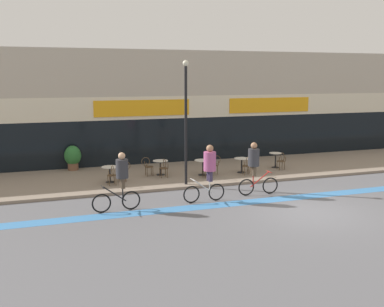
{
  "coord_description": "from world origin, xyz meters",
  "views": [
    {
      "loc": [
        -8.92,
        -13.23,
        4.79
      ],
      "look_at": [
        -2.54,
        5.51,
        1.35
      ],
      "focal_mm": 42.0,
      "sensor_mm": 36.0,
      "label": 1
    }
  ],
  "objects_px": {
    "cyclist_0": "(255,164)",
    "cyclist_1": "(121,177)",
    "lamp_post": "(186,114)",
    "cafe_chair_0_near": "(112,174)",
    "cyclist_2": "(209,168)",
    "cafe_chair_2_near": "(208,167)",
    "cafe_chair_0_side": "(124,170)",
    "cafe_chair_3_side": "(253,161)",
    "cafe_chair_4_near": "(282,160)",
    "cafe_chair_1_side": "(148,165)",
    "cafe_chair_3_near": "(247,165)",
    "cafe_chair_2_side": "(215,164)",
    "bistro_table_3": "(242,162)",
    "bistro_table_2": "(203,164)",
    "planter_pot": "(73,157)",
    "bistro_table_0": "(110,171)",
    "cafe_chair_1_near": "(164,167)",
    "bistro_table_1": "(160,165)",
    "bistro_table_4": "(276,157)"
  },
  "relations": [
    {
      "from": "bistro_table_2",
      "to": "bistro_table_3",
      "type": "xyz_separation_m",
      "value": [
        1.99,
        -0.07,
        -0.02
      ]
    },
    {
      "from": "cyclist_0",
      "to": "cyclist_1",
      "type": "xyz_separation_m",
      "value": [
        -5.5,
        -0.41,
        -0.05
      ]
    },
    {
      "from": "bistro_table_0",
      "to": "cafe_chair_0_side",
      "type": "bearing_deg",
      "value": -0.29
    },
    {
      "from": "bistro_table_4",
      "to": "cyclist_2",
      "type": "relative_size",
      "value": 0.35
    },
    {
      "from": "bistro_table_0",
      "to": "lamp_post",
      "type": "bearing_deg",
      "value": -24.58
    },
    {
      "from": "cafe_chair_0_side",
      "to": "cafe_chair_2_side",
      "type": "height_order",
      "value": "same"
    },
    {
      "from": "cafe_chair_0_near",
      "to": "cafe_chair_3_near",
      "type": "xyz_separation_m",
      "value": [
        6.38,
        -0.03,
        0.0
      ]
    },
    {
      "from": "lamp_post",
      "to": "cafe_chair_0_near",
      "type": "bearing_deg",
      "value": 165.65
    },
    {
      "from": "bistro_table_1",
      "to": "bistro_table_4",
      "type": "distance_m",
      "value": 6.06
    },
    {
      "from": "cyclist_2",
      "to": "cafe_chair_2_near",
      "type": "bearing_deg",
      "value": -111.99
    },
    {
      "from": "planter_pot",
      "to": "cyclist_0",
      "type": "relative_size",
      "value": 0.57
    },
    {
      "from": "cafe_chair_0_side",
      "to": "planter_pot",
      "type": "bearing_deg",
      "value": -56.38
    },
    {
      "from": "cafe_chair_1_side",
      "to": "cafe_chair_0_near",
      "type": "bearing_deg",
      "value": -146.75
    },
    {
      "from": "cafe_chair_3_near",
      "to": "cafe_chair_4_near",
      "type": "xyz_separation_m",
      "value": [
        2.17,
        0.54,
        0.0
      ]
    },
    {
      "from": "bistro_table_1",
      "to": "cafe_chair_2_side",
      "type": "xyz_separation_m",
      "value": [
        2.52,
        -0.68,
        0.01
      ]
    },
    {
      "from": "cafe_chair_1_near",
      "to": "cyclist_2",
      "type": "height_order",
      "value": "cyclist_2"
    },
    {
      "from": "cafe_chair_3_near",
      "to": "bistro_table_3",
      "type": "bearing_deg",
      "value": 5.89
    },
    {
      "from": "cafe_chair_1_side",
      "to": "cafe_chair_2_near",
      "type": "xyz_separation_m",
      "value": [
        2.53,
        -1.31,
        0.0
      ]
    },
    {
      "from": "cafe_chair_0_side",
      "to": "cafe_chair_3_side",
      "type": "height_order",
      "value": "same"
    },
    {
      "from": "lamp_post",
      "to": "cafe_chair_0_side",
      "type": "bearing_deg",
      "value": 150.22
    },
    {
      "from": "bistro_table_0",
      "to": "cafe_chair_1_side",
      "type": "relative_size",
      "value": 0.81
    },
    {
      "from": "cyclist_1",
      "to": "bistro_table_0",
      "type": "bearing_deg",
      "value": -95.83
    },
    {
      "from": "bistro_table_2",
      "to": "cafe_chair_0_side",
      "type": "distance_m",
      "value": 3.78
    },
    {
      "from": "cafe_chair_2_side",
      "to": "lamp_post",
      "type": "xyz_separation_m",
      "value": [
        -1.94,
        -1.46,
        2.54
      ]
    },
    {
      "from": "cafe_chair_2_side",
      "to": "bistro_table_4",
      "type": "bearing_deg",
      "value": -177.51
    },
    {
      "from": "cafe_chair_0_side",
      "to": "cafe_chair_1_side",
      "type": "xyz_separation_m",
      "value": [
        1.26,
        0.73,
        0.0
      ]
    },
    {
      "from": "cafe_chair_2_side",
      "to": "cafe_chair_0_side",
      "type": "bearing_deg",
      "value": -4.37
    },
    {
      "from": "cafe_chair_2_side",
      "to": "bistro_table_3",
      "type": "bearing_deg",
      "value": 171.75
    },
    {
      "from": "cafe_chair_0_side",
      "to": "cyclist_1",
      "type": "xyz_separation_m",
      "value": [
        -0.83,
        -4.0,
        0.59
      ]
    },
    {
      "from": "bistro_table_1",
      "to": "cafe_chair_0_near",
      "type": "xyz_separation_m",
      "value": [
        -2.5,
        -1.36,
        0.01
      ]
    },
    {
      "from": "bistro_table_3",
      "to": "cafe_chair_3_side",
      "type": "distance_m",
      "value": 0.63
    },
    {
      "from": "bistro_table_3",
      "to": "bistro_table_0",
      "type": "bearing_deg",
      "value": 179.77
    },
    {
      "from": "cafe_chair_0_near",
      "to": "planter_pot",
      "type": "bearing_deg",
      "value": 12.7
    },
    {
      "from": "bistro_table_3",
      "to": "cafe_chair_2_side",
      "type": "height_order",
      "value": "cafe_chair_2_side"
    },
    {
      "from": "bistro_table_0",
      "to": "planter_pot",
      "type": "distance_m",
      "value": 3.53
    },
    {
      "from": "cafe_chair_4_near",
      "to": "cyclist_1",
      "type": "distance_m",
      "value": 9.61
    },
    {
      "from": "bistro_table_4",
      "to": "planter_pot",
      "type": "xyz_separation_m",
      "value": [
        -9.92,
        2.74,
        0.12
      ]
    },
    {
      "from": "bistro_table_0",
      "to": "bistro_table_3",
      "type": "relative_size",
      "value": 1.01
    },
    {
      "from": "bistro_table_0",
      "to": "cyclist_0",
      "type": "xyz_separation_m",
      "value": [
        5.3,
        -3.59,
        0.64
      ]
    },
    {
      "from": "cafe_chair_2_side",
      "to": "cafe_chair_3_side",
      "type": "relative_size",
      "value": 1.0
    },
    {
      "from": "cyclist_1",
      "to": "cafe_chair_1_near",
      "type": "bearing_deg",
      "value": -126.4
    },
    {
      "from": "cafe_chair_0_near",
      "to": "lamp_post",
      "type": "relative_size",
      "value": 0.17
    },
    {
      "from": "cyclist_1",
      "to": "cafe_chair_3_side",
      "type": "bearing_deg",
      "value": -154.13
    },
    {
      "from": "cafe_chair_0_near",
      "to": "cafe_chair_4_near",
      "type": "relative_size",
      "value": 1.0
    },
    {
      "from": "cafe_chair_2_near",
      "to": "cafe_chair_3_side",
      "type": "bearing_deg",
      "value": -79.54
    },
    {
      "from": "cafe_chair_4_near",
      "to": "cafe_chair_3_side",
      "type": "bearing_deg",
      "value": 92.23
    },
    {
      "from": "cafe_chair_2_near",
      "to": "cafe_chair_1_side",
      "type": "bearing_deg",
      "value": 61.06
    },
    {
      "from": "bistro_table_1",
      "to": "bistro_table_4",
      "type": "xyz_separation_m",
      "value": [
        6.06,
        -0.21,
        0.04
      ]
    },
    {
      "from": "cafe_chair_1_near",
      "to": "cafe_chair_3_side",
      "type": "height_order",
      "value": "same"
    },
    {
      "from": "cyclist_1",
      "to": "cafe_chair_2_near",
      "type": "bearing_deg",
      "value": -146.39
    }
  ]
}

